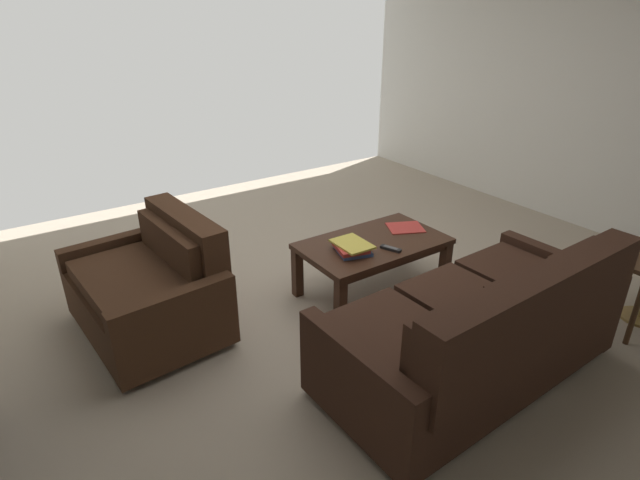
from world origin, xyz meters
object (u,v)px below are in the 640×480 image
(end_table, at_px, (626,261))
(loose_magazine, at_px, (405,228))
(sofa_main, at_px, (481,330))
(coffee_table, at_px, (373,249))
(coffee_mug, at_px, (622,244))
(tv_remote, at_px, (391,249))
(book_stack, at_px, (352,248))
(loveseat_near, at_px, (154,286))

(end_table, height_order, loose_magazine, end_table)
(sofa_main, bearing_deg, coffee_table, -97.08)
(coffee_mug, bearing_deg, tv_remote, -42.35)
(end_table, xyz_separation_m, book_stack, (1.48, -1.23, 0.01))
(end_table, bearing_deg, coffee_table, -46.41)
(loveseat_near, bearing_deg, end_table, 148.09)
(book_stack, height_order, tv_remote, book_stack)
(loveseat_near, distance_m, coffee_table, 1.64)
(book_stack, bearing_deg, loose_magazine, -170.55)
(coffee_mug, xyz_separation_m, book_stack, (1.42, -1.19, -0.12))
(sofa_main, relative_size, coffee_mug, 18.65)
(book_stack, bearing_deg, coffee_table, -167.60)
(coffee_mug, bearing_deg, loveseat_near, -31.78)
(loveseat_near, bearing_deg, sofa_main, 131.28)
(end_table, bearing_deg, book_stack, -39.88)
(tv_remote, bearing_deg, coffee_mug, 137.65)
(loveseat_near, distance_m, loose_magazine, 2.00)
(coffee_table, xyz_separation_m, coffee_mug, (-1.18, 1.25, 0.22))
(book_stack, distance_m, loose_magazine, 0.64)
(tv_remote, bearing_deg, coffee_table, -86.65)
(sofa_main, distance_m, book_stack, 1.13)
(loveseat_near, distance_m, end_table, 3.30)
(end_table, bearing_deg, tv_remote, -42.18)
(coffee_mug, relative_size, book_stack, 0.33)
(loveseat_near, bearing_deg, tv_remote, 157.94)
(loose_magazine, bearing_deg, coffee_table, -56.94)
(loveseat_near, relative_size, book_stack, 3.86)
(coffee_mug, relative_size, tv_remote, 0.62)
(loveseat_near, distance_m, coffee_mug, 3.24)
(book_stack, relative_size, tv_remote, 1.86)
(end_table, bearing_deg, loveseat_near, -31.91)
(coffee_table, bearing_deg, book_stack, 12.40)
(sofa_main, height_order, loose_magazine, sofa_main)
(coffee_table, xyz_separation_m, loose_magazine, (-0.38, -0.05, 0.07))
(coffee_mug, relative_size, loose_magazine, 0.37)
(loveseat_near, height_order, end_table, loveseat_near)
(end_table, bearing_deg, coffee_mug, -38.07)
(coffee_mug, bearing_deg, sofa_main, -3.31)
(coffee_mug, height_order, book_stack, coffee_mug)
(sofa_main, relative_size, coffee_table, 1.69)
(coffee_table, distance_m, tv_remote, 0.20)
(coffee_mug, xyz_separation_m, loose_magazine, (0.80, -1.30, -0.15))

